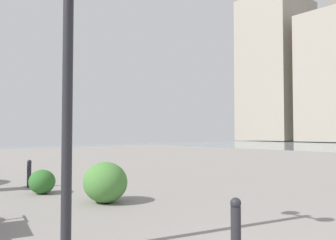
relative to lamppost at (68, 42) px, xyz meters
name	(u,v)px	position (x,y,z in m)	size (l,w,h in m)	color
building_highrise	(276,70)	(37.86, -66.28, 13.02)	(12.27, 14.72, 33.80)	#9E9384
lamppost	(68,42)	(0.00, 0.00, 0.00)	(0.98, 0.28, 4.32)	#232328
bollard_near	(236,233)	(-1.83, -1.26, -2.40)	(0.13, 0.13, 0.86)	#232328
bollard_mid	(29,173)	(5.97, -1.49, -2.42)	(0.13, 0.13, 0.82)	#232328
shrub_low	(105,182)	(2.60, -2.10, -2.38)	(1.10, 0.99, 0.93)	#477F38
shrub_round	(42,182)	(4.71, -1.41, -2.53)	(0.75, 0.67, 0.63)	#2D6628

